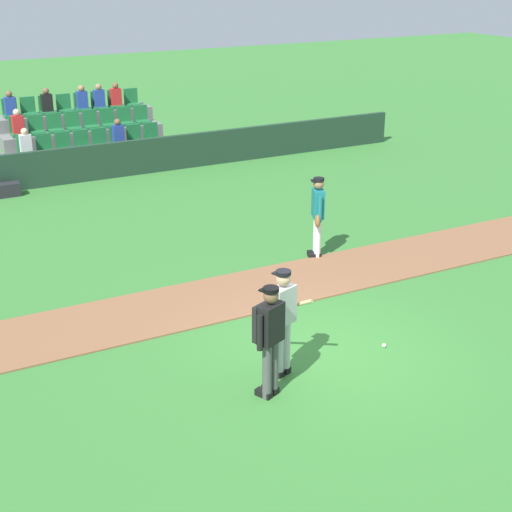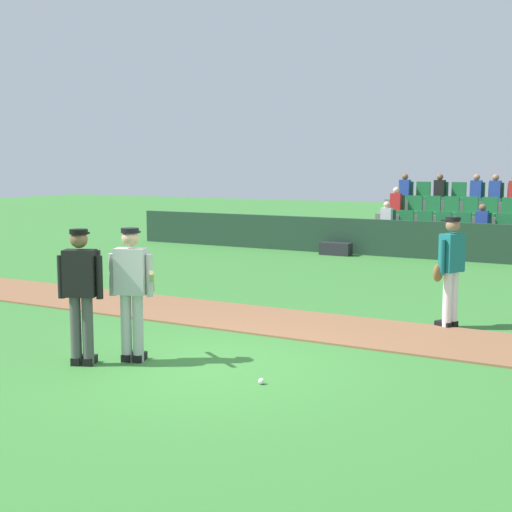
# 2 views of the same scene
# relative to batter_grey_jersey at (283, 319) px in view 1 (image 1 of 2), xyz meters

# --- Properties ---
(ground_plane) EXTENTS (80.00, 80.00, 0.00)m
(ground_plane) POSITION_rel_batter_grey_jersey_xyz_m (0.94, 0.28, -0.97)
(ground_plane) COLOR #387A33
(infield_dirt_path) EXTENTS (28.00, 1.89, 0.03)m
(infield_dirt_path) POSITION_rel_batter_grey_jersey_xyz_m (0.94, 2.99, -0.95)
(infield_dirt_path) COLOR brown
(infield_dirt_path) RESTS_ON ground
(dugout_fence) EXTENTS (20.00, 0.16, 1.03)m
(dugout_fence) POSITION_rel_batter_grey_jersey_xyz_m (0.94, 12.08, -0.45)
(dugout_fence) COLOR #1E3828
(dugout_fence) RESTS_ON ground
(stadium_bleachers) EXTENTS (5.00, 2.95, 2.30)m
(stadium_bleachers) POSITION_rel_batter_grey_jersey_xyz_m (0.93, 13.96, -0.33)
(stadium_bleachers) COLOR slate
(stadium_bleachers) RESTS_ON ground
(batter_grey_jersey) EXTENTS (0.74, 0.69, 1.76)m
(batter_grey_jersey) POSITION_rel_batter_grey_jersey_xyz_m (0.00, 0.00, 0.00)
(batter_grey_jersey) COLOR #B2B2B2
(batter_grey_jersey) RESTS_ON ground
(umpire_home_plate) EXTENTS (0.55, 0.42, 1.76)m
(umpire_home_plate) POSITION_rel_batter_grey_jersey_xyz_m (-0.47, -0.43, 0.03)
(umpire_home_plate) COLOR #4C4C4C
(umpire_home_plate) RESTS_ON ground
(runner_teal_jersey) EXTENTS (0.42, 0.62, 1.76)m
(runner_teal_jersey) POSITION_rel_batter_grey_jersey_xyz_m (3.13, 3.97, -0.01)
(runner_teal_jersey) COLOR white
(runner_teal_jersey) RESTS_ON ground
(baseball) EXTENTS (0.07, 0.07, 0.07)m
(baseball) POSITION_rel_batter_grey_jersey_xyz_m (1.94, -0.04, -0.93)
(baseball) COLOR white
(baseball) RESTS_ON ground
(equipment_bag) EXTENTS (0.90, 0.36, 0.36)m
(equipment_bag) POSITION_rel_batter_grey_jersey_xyz_m (-2.00, 11.63, -0.79)
(equipment_bag) COLOR #232328
(equipment_bag) RESTS_ON ground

